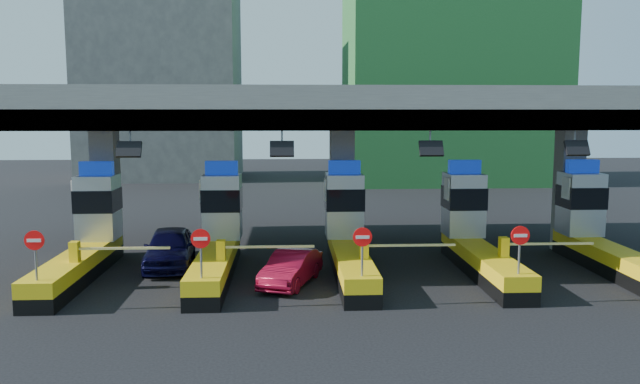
{
  "coord_description": "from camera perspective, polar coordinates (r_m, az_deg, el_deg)",
  "views": [
    {
      "loc": [
        -2.29,
        -23.58,
        6.07
      ],
      "look_at": [
        -1.09,
        0.0,
        3.09
      ],
      "focal_mm": 35.0,
      "sensor_mm": 36.0,
      "label": 1
    }
  ],
  "objects": [
    {
      "name": "toll_lane_center",
      "position": [
        24.42,
        2.53,
        -3.84
      ],
      "size": [
        4.43,
        8.0,
        4.16
      ],
      "color": "black",
      "rests_on": "ground"
    },
    {
      "name": "toll_lane_far_left",
      "position": [
        25.51,
        -20.5,
        -3.82
      ],
      "size": [
        4.43,
        8.0,
        4.16
      ],
      "color": "black",
      "rests_on": "ground"
    },
    {
      "name": "toll_lane_left",
      "position": [
        24.46,
        -9.24,
        -3.9
      ],
      "size": [
        4.43,
        8.0,
        4.16
      ],
      "color": "black",
      "rests_on": "ground"
    },
    {
      "name": "red_car",
      "position": [
        22.37,
        -2.67,
        -6.95
      ],
      "size": [
        2.44,
        3.87,
        1.21
      ],
      "primitive_type": "imported",
      "rotation": [
        0.0,
        0.0,
        -0.35
      ],
      "color": "maroon",
      "rests_on": "ground"
    },
    {
      "name": "toll_canopy",
      "position": [
        26.55,
        2.05,
        7.33
      ],
      "size": [
        28.0,
        12.09,
        7.0
      ],
      "color": "slate",
      "rests_on": "ground"
    },
    {
      "name": "bg_building_concrete",
      "position": [
        60.79,
        -14.22,
        9.75
      ],
      "size": [
        14.0,
        10.0,
        18.0
      ],
      "primitive_type": "cube",
      "color": "#4C4C49",
      "rests_on": "ground"
    },
    {
      "name": "ground",
      "position": [
        24.46,
        2.57,
        -7.18
      ],
      "size": [
        120.0,
        120.0,
        0.0
      ],
      "primitive_type": "plane",
      "color": "black",
      "rests_on": "ground"
    },
    {
      "name": "bg_building_scaffold",
      "position": [
        57.93,
        11.8,
        14.92
      ],
      "size": [
        18.0,
        12.0,
        28.0
      ],
      "primitive_type": "cube",
      "color": "#1E5926",
      "rests_on": "ground"
    },
    {
      "name": "toll_lane_far_right",
      "position": [
        27.24,
        24.0,
        -3.3
      ],
      "size": [
        4.43,
        8.0,
        4.16
      ],
      "color": "black",
      "rests_on": "ground"
    },
    {
      "name": "van",
      "position": [
        25.5,
        -13.57,
        -4.97
      ],
      "size": [
        2.28,
        4.74,
        1.56
      ],
      "primitive_type": "imported",
      "rotation": [
        0.0,
        0.0,
        0.1
      ],
      "color": "black",
      "rests_on": "ground"
    },
    {
      "name": "toll_lane_right",
      "position": [
        25.38,
        13.86,
        -3.62
      ],
      "size": [
        4.43,
        8.0,
        4.16
      ],
      "color": "black",
      "rests_on": "ground"
    }
  ]
}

